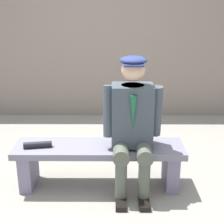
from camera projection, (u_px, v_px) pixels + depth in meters
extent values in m
plane|color=gray|center=(100.00, 185.00, 3.26)|extent=(30.00, 30.00, 0.00)
cube|color=slate|center=(99.00, 149.00, 3.12)|extent=(1.67, 0.42, 0.06)
cube|color=slate|center=(170.00, 169.00, 3.19)|extent=(0.12, 0.36, 0.38)
cube|color=slate|center=(29.00, 168.00, 3.20)|extent=(0.12, 0.36, 0.38)
cube|color=#3A444C|center=(132.00, 115.00, 3.01)|extent=(0.39, 0.27, 0.60)
cylinder|color=#1E2338|center=(133.00, 88.00, 2.92)|extent=(0.21, 0.21, 0.06)
cone|color=#195938|center=(133.00, 113.00, 2.85)|extent=(0.07, 0.07, 0.33)
sphere|color=#DBAD8C|center=(133.00, 69.00, 2.84)|extent=(0.22, 0.22, 0.22)
ellipsoid|color=navy|center=(133.00, 60.00, 2.82)|extent=(0.25, 0.25, 0.08)
cube|color=navy|center=(134.00, 65.00, 2.73)|extent=(0.17, 0.10, 0.02)
cylinder|color=#4E5348|center=(144.00, 150.00, 2.97)|extent=(0.15, 0.40, 0.15)
cylinder|color=#4E5348|center=(144.00, 179.00, 2.92)|extent=(0.11, 0.11, 0.47)
cube|color=black|center=(144.00, 202.00, 2.93)|extent=(0.10, 0.24, 0.05)
cylinder|color=#3A444C|center=(156.00, 111.00, 2.95)|extent=(0.10, 0.15, 0.49)
cylinder|color=#4E5348|center=(121.00, 150.00, 2.97)|extent=(0.15, 0.40, 0.15)
cylinder|color=#4E5348|center=(121.00, 179.00, 2.92)|extent=(0.11, 0.11, 0.47)
cube|color=black|center=(121.00, 202.00, 2.93)|extent=(0.10, 0.24, 0.05)
cylinder|color=#3A444C|center=(108.00, 111.00, 2.95)|extent=(0.10, 0.16, 0.50)
cylinder|color=black|center=(38.00, 145.00, 3.06)|extent=(0.27, 0.10, 0.06)
cube|color=slate|center=(105.00, 47.00, 5.06)|extent=(12.00, 0.24, 2.22)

